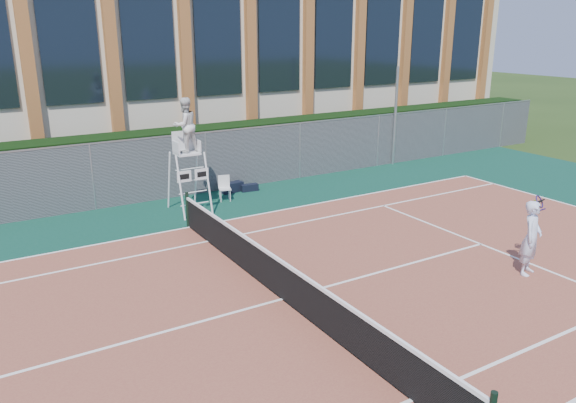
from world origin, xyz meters
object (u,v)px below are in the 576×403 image
umpire_chair (185,128)px  tennis_player (531,238)px  steel_pole (395,116)px  plastic_chair (224,186)px

umpire_chair → tennis_player: 10.51m
umpire_chair → steel_pole: bearing=9.2°
steel_pole → tennis_player: 11.78m
umpire_chair → plastic_chair: (1.52, 0.53, -2.22)m
steel_pole → tennis_player: bearing=-115.2°
umpire_chair → plastic_chair: size_ratio=4.32×
steel_pole → umpire_chair: size_ratio=1.13×
steel_pole → plastic_chair: steel_pole is taller
tennis_player → plastic_chair: bearing=111.2°
umpire_chair → tennis_player: (5.21, -8.95, -1.78)m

